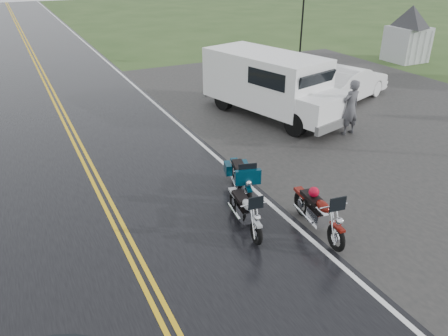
{
  "coord_description": "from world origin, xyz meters",
  "views": [
    {
      "loc": [
        -1.66,
        -6.91,
        5.95
      ],
      "look_at": [
        2.8,
        2.0,
        1.0
      ],
      "focal_mm": 35.0,
      "sensor_mm": 36.0,
      "label": 1
    }
  ],
  "objects_px": {
    "motorcycle_red": "(337,228)",
    "motorcycle_silver": "(257,224)",
    "person_at_van": "(350,108)",
    "sedan_white": "(348,84)",
    "motorcycle_teal": "(248,189)",
    "visitor_center": "(411,20)",
    "van_white": "(297,103)",
    "lamp_post_far_right": "(302,29)"
  },
  "relations": [
    {
      "from": "motorcycle_red",
      "to": "motorcycle_silver",
      "type": "distance_m",
      "value": 1.73
    },
    {
      "from": "person_at_van",
      "to": "sedan_white",
      "type": "bearing_deg",
      "value": -135.03
    },
    {
      "from": "motorcycle_teal",
      "to": "motorcycle_silver",
      "type": "xyz_separation_m",
      "value": [
        -0.58,
        -1.42,
        -0.04
      ]
    },
    {
      "from": "visitor_center",
      "to": "motorcycle_teal",
      "type": "height_order",
      "value": "visitor_center"
    },
    {
      "from": "visitor_center",
      "to": "motorcycle_teal",
      "type": "relative_size",
      "value": 7.82
    },
    {
      "from": "van_white",
      "to": "motorcycle_silver",
      "type": "bearing_deg",
      "value": -147.16
    },
    {
      "from": "motorcycle_silver",
      "to": "lamp_post_far_right",
      "type": "relative_size",
      "value": 0.46
    },
    {
      "from": "visitor_center",
      "to": "lamp_post_far_right",
      "type": "bearing_deg",
      "value": 166.68
    },
    {
      "from": "visitor_center",
      "to": "lamp_post_far_right",
      "type": "xyz_separation_m",
      "value": [
        -6.6,
        1.56,
        -0.31
      ]
    },
    {
      "from": "motorcycle_red",
      "to": "person_at_van",
      "type": "xyz_separation_m",
      "value": [
        4.92,
        5.28,
        0.36
      ]
    },
    {
      "from": "motorcycle_silver",
      "to": "van_white",
      "type": "xyz_separation_m",
      "value": [
        4.53,
        4.98,
        0.68
      ]
    },
    {
      "from": "visitor_center",
      "to": "motorcycle_red",
      "type": "xyz_separation_m",
      "value": [
        -15.98,
        -13.01,
        -1.77
      ]
    },
    {
      "from": "visitor_center",
      "to": "person_at_van",
      "type": "relative_size",
      "value": 8.09
    },
    {
      "from": "lamp_post_far_right",
      "to": "motorcycle_teal",
      "type": "bearing_deg",
      "value": -130.02
    },
    {
      "from": "visitor_center",
      "to": "motorcycle_red",
      "type": "relative_size",
      "value": 7.53
    },
    {
      "from": "sedan_white",
      "to": "person_at_van",
      "type": "bearing_deg",
      "value": 119.81
    },
    {
      "from": "person_at_van",
      "to": "sedan_white",
      "type": "distance_m",
      "value": 4.2
    },
    {
      "from": "motorcycle_red",
      "to": "lamp_post_far_right",
      "type": "xyz_separation_m",
      "value": [
        9.38,
        14.58,
        1.46
      ]
    },
    {
      "from": "motorcycle_teal",
      "to": "lamp_post_far_right",
      "type": "distance_m",
      "value": 15.98
    },
    {
      "from": "person_at_van",
      "to": "visitor_center",
      "type": "bearing_deg",
      "value": -149.73
    },
    {
      "from": "person_at_van",
      "to": "lamp_post_far_right",
      "type": "xyz_separation_m",
      "value": [
        4.47,
        9.3,
        1.1
      ]
    },
    {
      "from": "lamp_post_far_right",
      "to": "motorcycle_red",
      "type": "bearing_deg",
      "value": -122.77
    },
    {
      "from": "person_at_van",
      "to": "sedan_white",
      "type": "relative_size",
      "value": 0.43
    },
    {
      "from": "motorcycle_silver",
      "to": "lamp_post_far_right",
      "type": "height_order",
      "value": "lamp_post_far_right"
    },
    {
      "from": "person_at_van",
      "to": "sedan_white",
      "type": "xyz_separation_m",
      "value": [
        2.71,
        3.19,
        -0.23
      ]
    },
    {
      "from": "visitor_center",
      "to": "motorcycle_teal",
      "type": "bearing_deg",
      "value": -147.75
    },
    {
      "from": "motorcycle_silver",
      "to": "lamp_post_far_right",
      "type": "distance_m",
      "value": 17.44
    },
    {
      "from": "van_white",
      "to": "sedan_white",
      "type": "distance_m",
      "value": 5.2
    },
    {
      "from": "motorcycle_teal",
      "to": "person_at_van",
      "type": "bearing_deg",
      "value": 42.48
    },
    {
      "from": "motorcycle_red",
      "to": "sedan_white",
      "type": "xyz_separation_m",
      "value": [
        7.63,
        8.47,
        0.13
      ]
    },
    {
      "from": "person_at_van",
      "to": "lamp_post_far_right",
      "type": "height_order",
      "value": "lamp_post_far_right"
    },
    {
      "from": "visitor_center",
      "to": "motorcycle_red",
      "type": "height_order",
      "value": "visitor_center"
    },
    {
      "from": "motorcycle_silver",
      "to": "motorcycle_teal",
      "type": "bearing_deg",
      "value": 75.87
    },
    {
      "from": "motorcycle_teal",
      "to": "van_white",
      "type": "distance_m",
      "value": 5.36
    },
    {
      "from": "motorcycle_red",
      "to": "sedan_white",
      "type": "bearing_deg",
      "value": 55.44
    },
    {
      "from": "motorcycle_teal",
      "to": "motorcycle_silver",
      "type": "bearing_deg",
      "value": -96.45
    },
    {
      "from": "motorcycle_teal",
      "to": "motorcycle_silver",
      "type": "relative_size",
      "value": 1.06
    },
    {
      "from": "motorcycle_red",
      "to": "sedan_white",
      "type": "relative_size",
      "value": 0.46
    },
    {
      "from": "motorcycle_teal",
      "to": "van_white",
      "type": "bearing_deg",
      "value": 57.97
    },
    {
      "from": "sedan_white",
      "to": "motorcycle_teal",
      "type": "bearing_deg",
      "value": 105.81
    },
    {
      "from": "visitor_center",
      "to": "motorcycle_teal",
      "type": "distance_m",
      "value": 19.98
    },
    {
      "from": "visitor_center",
      "to": "motorcycle_silver",
      "type": "distance_m",
      "value": 21.25
    }
  ]
}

